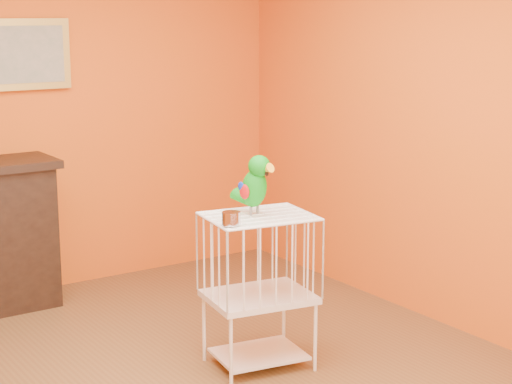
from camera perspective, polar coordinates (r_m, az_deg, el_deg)
room_shell at (r=4.31m, az=-5.02°, el=5.72°), size 4.50×4.50×4.50m
framed_picture at (r=6.33m, az=-14.98°, el=8.85°), size 0.62×0.04×0.50m
birdcage at (r=4.98m, az=0.20°, el=-6.48°), size 0.65×0.54×0.91m
feed_cup at (r=4.63m, az=-1.66°, el=-1.76°), size 0.10×0.10×0.07m
parrot at (r=4.85m, az=-0.11°, el=0.54°), size 0.18×0.32×0.35m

